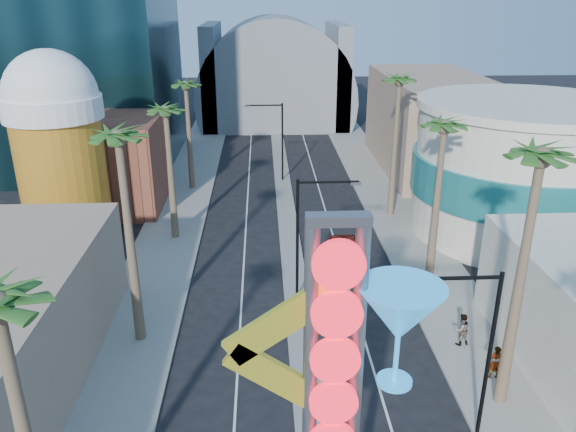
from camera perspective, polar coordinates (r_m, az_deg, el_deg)
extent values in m
cube|color=gray|center=(49.92, -11.12, 0.21)|extent=(5.00, 100.00, 0.15)
cube|color=gray|center=(50.69, 10.63, 0.58)|extent=(5.00, 100.00, 0.15)
cube|color=gray|center=(52.20, -0.31, 1.61)|extent=(1.60, 84.00, 0.15)
cube|color=brown|center=(52.82, -18.01, 5.24)|extent=(10.00, 10.00, 8.00)
cube|color=tan|center=(63.02, 14.17, 9.16)|extent=(10.00, 20.00, 10.00)
cylinder|color=#BF7919|center=(45.52, -21.81, 3.49)|extent=(6.40, 6.40, 10.00)
cylinder|color=white|center=(44.27, -22.79, 10.12)|extent=(7.00, 7.00, 1.60)
sphere|color=white|center=(44.14, -22.94, 11.13)|extent=(6.60, 6.60, 6.60)
cylinder|color=beige|center=(47.43, 22.47, 4.09)|extent=(16.00, 16.00, 10.00)
cylinder|color=teal|center=(47.43, 22.47, 4.09)|extent=(16.60, 16.60, 3.00)
cylinder|color=beige|center=(46.24, 23.42, 10.34)|extent=(16.60, 16.60, 0.60)
cylinder|color=slate|center=(84.16, -1.31, 12.16)|extent=(22.00, 16.00, 22.00)
cube|color=slate|center=(83.97, -7.67, 14.03)|extent=(2.00, 16.00, 14.00)
cube|color=slate|center=(84.41, 4.99, 14.18)|extent=(2.00, 16.00, 14.00)
cylinder|color=slate|center=(18.19, 2.22, -17.86)|extent=(0.44, 0.44, 12.00)
cylinder|color=slate|center=(18.35, 6.79, -17.63)|extent=(0.44, 0.44, 12.00)
cube|color=slate|center=(15.20, 5.17, -0.35)|extent=(1.80, 0.50, 0.30)
cylinder|color=red|center=(15.38, 5.19, -4.98)|extent=(1.50, 0.25, 1.50)
cylinder|color=red|center=(16.14, 5.00, -9.90)|extent=(1.50, 0.25, 1.50)
cylinder|color=red|center=(17.00, 4.82, -14.35)|extent=(1.50, 0.25, 1.50)
cylinder|color=red|center=(17.96, 4.66, -18.34)|extent=(1.50, 0.25, 1.50)
cube|color=yellow|center=(16.55, -0.81, -10.76)|extent=(3.47, 0.25, 2.80)
cube|color=yellow|center=(17.71, -0.77, -16.22)|extent=(3.47, 0.25, 2.80)
cone|color=#299DEC|center=(16.90, 11.31, -9.68)|extent=(2.60, 2.60, 1.80)
cylinder|color=#299DEC|center=(17.78, 10.92, -14.09)|extent=(0.16, 0.16, 1.60)
cylinder|color=#299DEC|center=(18.26, 10.74, -16.13)|extent=(1.10, 1.10, 0.12)
cylinder|color=black|center=(34.07, 0.96, -2.65)|extent=(0.18, 0.18, 8.00)
cube|color=black|center=(32.84, 4.14, 3.46)|extent=(3.60, 0.12, 0.12)
cube|color=slate|center=(33.10, 6.89, 3.32)|extent=(0.60, 0.25, 0.18)
cylinder|color=black|center=(56.76, -0.57, 7.42)|extent=(0.18, 0.18, 8.00)
cube|color=black|center=(55.90, -2.46, 11.17)|extent=(3.60, 0.12, 0.12)
cube|color=slate|center=(55.94, -4.13, 11.04)|extent=(0.60, 0.25, 0.18)
cylinder|color=black|center=(25.36, 19.73, -13.47)|extent=(0.18, 0.18, 8.00)
cube|color=black|center=(22.87, 17.15, -6.04)|extent=(3.24, 0.12, 0.12)
cube|color=slate|center=(22.48, 13.64, -6.45)|extent=(0.60, 0.25, 0.18)
cylinder|color=brown|center=(30.45, -15.71, -3.00)|extent=(0.40, 0.40, 11.50)
sphere|color=#2A541C|center=(28.61, -16.88, 7.52)|extent=(2.40, 2.40, 2.40)
cylinder|color=brown|center=(43.55, -11.81, 3.83)|extent=(0.40, 0.40, 10.00)
sphere|color=#2A541C|center=(42.32, -12.33, 10.28)|extent=(2.40, 2.40, 2.40)
cylinder|color=brown|center=(54.99, -9.99, 7.70)|extent=(0.40, 0.40, 10.00)
sphere|color=#2A541C|center=(54.01, -10.34, 12.84)|extent=(2.40, 2.40, 2.40)
cylinder|color=brown|center=(26.59, 22.34, -7.08)|extent=(0.40, 0.40, 12.00)
sphere|color=#2A541C|center=(24.45, 24.34, 5.38)|extent=(2.40, 2.40, 2.40)
cylinder|color=brown|center=(37.04, 14.80, 0.75)|extent=(0.40, 0.40, 10.50)
sphere|color=#2A541C|center=(35.56, 15.62, 8.66)|extent=(2.40, 2.40, 2.40)
cylinder|color=brown|center=(47.90, 10.78, 6.48)|extent=(0.40, 0.40, 11.50)
sphere|color=#2A541C|center=(46.75, 11.28, 13.28)|extent=(2.40, 2.40, 2.40)
imported|color=maroon|center=(40.76, 5.99, -3.60)|extent=(2.50, 5.11, 1.40)
imported|color=gray|center=(30.47, 20.30, -13.76)|extent=(0.67, 0.44, 1.84)
imported|color=gray|center=(32.45, 17.21, -10.94)|extent=(1.04, 0.89, 1.86)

